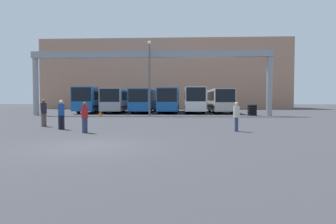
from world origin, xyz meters
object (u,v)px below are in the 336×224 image
pedestrian_near_center (44,112)px  lamp_post (149,75)px  bus_slot_3 (169,99)px  pedestrian_mid_left (236,116)px  pedestrian_mid_right (85,116)px  pedestrian_near_right (61,114)px  bus_slot_2 (145,99)px  bus_slot_0 (94,99)px  bus_slot_4 (194,99)px  tire_stack (252,110)px  bus_slot_5 (220,99)px  bus_slot_1 (119,99)px  traffic_cone (100,113)px

pedestrian_near_center → lamp_post: bearing=176.8°
bus_slot_3 → pedestrian_mid_left: size_ratio=7.34×
pedestrian_mid_left → pedestrian_mid_right: 8.16m
pedestrian_mid_left → pedestrian_near_right: 10.06m
pedestrian_near_center → lamp_post: (5.48, 12.65, 3.38)m
pedestrian_mid_left → pedestrian_mid_right: bearing=-79.3°
bus_slot_3 → lamp_post: bearing=-100.7°
bus_slot_2 → bus_slot_0: bearing=-172.1°
bus_slot_3 → bus_slot_4: bearing=2.4°
pedestrian_mid_left → pedestrian_near_center: bearing=-98.5°
bus_slot_3 → pedestrian_mid_right: bearing=-97.5°
pedestrian_near_right → lamp_post: (3.56, 14.49, 3.40)m
pedestrian_mid_left → pedestrian_near_center: (-11.96, 2.42, 0.08)m
bus_slot_3 → pedestrian_mid_left: bearing=-78.7°
bus_slot_2 → tire_stack: size_ratio=10.02×
bus_slot_5 → tire_stack: 7.49m
bus_slot_1 → tire_stack: bearing=-23.0°
bus_slot_3 → pedestrian_mid_left: bus_slot_3 is taller
pedestrian_near_center → tire_stack: bearing=150.6°
tire_stack → bus_slot_2: bearing=149.4°
tire_stack → pedestrian_near_right: bearing=-132.6°
bus_slot_1 → pedestrian_mid_right: (3.44, -24.46, -0.93)m
bus_slot_5 → lamp_post: bearing=-135.3°
bus_slot_2 → bus_slot_3: 3.37m
bus_slot_2 → bus_slot_5: (10.09, -0.68, -0.00)m
bus_slot_1 → pedestrian_near_right: bus_slot_1 is taller
bus_slot_2 → bus_slot_5: bearing=-3.8°
pedestrian_near_right → pedestrian_near_center: (-1.92, 1.84, 0.02)m
pedestrian_near_center → tire_stack: pedestrian_near_center is taller
traffic_cone → tire_stack: bearing=7.1°
bus_slot_4 → traffic_cone: (-10.18, -9.62, -1.58)m
bus_slot_2 → pedestrian_mid_left: size_ratio=7.46×
bus_slot_0 → tire_stack: (19.52, -6.63, -1.28)m
bus_slot_4 → pedestrian_mid_left: bus_slot_4 is taller
traffic_cone → pedestrian_near_right: bearing=-83.6°
lamp_post → bus_slot_5: bearing=44.7°
bus_slot_4 → pedestrian_mid_left: size_ratio=7.51×
bus_slot_4 → tire_stack: bearing=-51.4°
pedestrian_near_right → tire_stack: bearing=-164.5°
pedestrian_mid_right → lamp_post: lamp_post is taller
pedestrian_near_right → pedestrian_near_center: pedestrian_near_center is taller
bus_slot_2 → pedestrian_mid_right: bus_slot_2 is taller
pedestrian_mid_left → lamp_post: size_ratio=0.20×
bus_slot_2 → pedestrian_near_center: bearing=-99.9°
bus_slot_3 → tire_stack: bearing=-38.4°
traffic_cone → lamp_post: size_ratio=0.08×
bus_slot_2 → pedestrian_mid_right: 25.19m
bus_slot_1 → bus_slot_5: 13.46m
pedestrian_near_right → pedestrian_near_center: 2.66m
pedestrian_mid_left → lamp_post: lamp_post is taller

